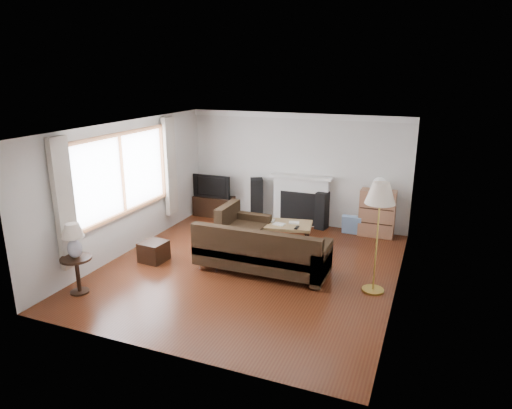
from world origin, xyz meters
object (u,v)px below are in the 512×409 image
at_px(floor_lamp, 377,239).
at_px(side_table, 78,275).
at_px(bookshelf, 377,213).
at_px(sectional_sofa, 262,250).
at_px(coffee_table, 280,234).
at_px(tv_stand, 214,206).

xyz_separation_m(floor_lamp, side_table, (-4.32, -1.79, -0.59)).
height_order(bookshelf, sectional_sofa, bookshelf).
relative_size(bookshelf, sectional_sofa, 0.40).
relative_size(sectional_sofa, coffee_table, 2.04).
height_order(bookshelf, floor_lamp, floor_lamp).
height_order(sectional_sofa, coffee_table, sectional_sofa).
bearing_deg(tv_stand, bookshelf, 0.45).
bearing_deg(floor_lamp, bookshelf, 96.90).
height_order(tv_stand, bookshelf, bookshelf).
bearing_deg(sectional_sofa, side_table, -142.61).
bearing_deg(tv_stand, sectional_sofa, -48.79).
bearing_deg(coffee_table, sectional_sofa, -96.07).
xyz_separation_m(bookshelf, sectional_sofa, (-1.61, -2.56, -0.09)).
distance_m(sectional_sofa, floor_lamp, 1.98).
xyz_separation_m(sectional_sofa, coffee_table, (-0.09, 1.26, -0.16)).
distance_m(tv_stand, floor_lamp, 4.92).
relative_size(tv_stand, floor_lamp, 0.53).
distance_m(tv_stand, side_table, 4.37).
bearing_deg(floor_lamp, side_table, -157.46).
bearing_deg(bookshelf, tv_stand, -179.55).
distance_m(coffee_table, floor_lamp, 2.48).
bearing_deg(bookshelf, coffee_table, -142.47).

